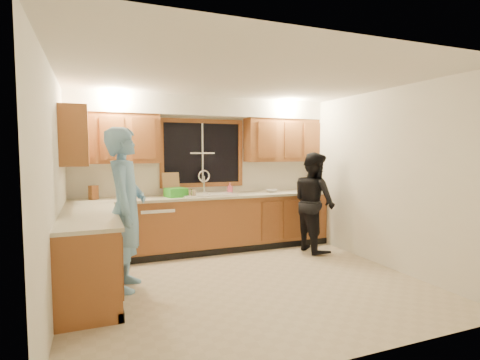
% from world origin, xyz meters
% --- Properties ---
extents(floor, '(4.20, 4.20, 0.00)m').
position_xyz_m(floor, '(0.00, 0.00, 0.00)').
color(floor, beige).
rests_on(floor, ground).
extents(ceiling, '(4.20, 4.20, 0.00)m').
position_xyz_m(ceiling, '(0.00, 0.00, 2.50)').
color(ceiling, silver).
extents(wall_back, '(4.20, 0.00, 4.20)m').
position_xyz_m(wall_back, '(0.00, 1.90, 1.25)').
color(wall_back, white).
rests_on(wall_back, ground).
extents(wall_left, '(0.00, 3.80, 3.80)m').
position_xyz_m(wall_left, '(-2.10, 0.00, 1.25)').
color(wall_left, white).
rests_on(wall_left, ground).
extents(wall_right, '(0.00, 3.80, 3.80)m').
position_xyz_m(wall_right, '(2.10, 0.00, 1.25)').
color(wall_right, white).
rests_on(wall_right, ground).
extents(base_cabinets_back, '(4.20, 0.60, 0.88)m').
position_xyz_m(base_cabinets_back, '(0.00, 1.60, 0.44)').
color(base_cabinets_back, '#9C5A2D').
rests_on(base_cabinets_back, ground).
extents(base_cabinets_left, '(0.60, 1.90, 0.88)m').
position_xyz_m(base_cabinets_left, '(-1.80, 0.35, 0.44)').
color(base_cabinets_left, '#9C5A2D').
rests_on(base_cabinets_left, ground).
extents(countertop_back, '(4.20, 0.63, 0.04)m').
position_xyz_m(countertop_back, '(0.00, 1.58, 0.90)').
color(countertop_back, beige).
rests_on(countertop_back, base_cabinets_back).
extents(countertop_left, '(0.63, 1.90, 0.04)m').
position_xyz_m(countertop_left, '(-1.79, 0.35, 0.90)').
color(countertop_left, beige).
rests_on(countertop_left, base_cabinets_left).
extents(upper_cabinets_left, '(1.35, 0.33, 0.75)m').
position_xyz_m(upper_cabinets_left, '(-1.43, 1.73, 1.83)').
color(upper_cabinets_left, '#9C5A2D').
rests_on(upper_cabinets_left, wall_back).
extents(upper_cabinets_right, '(1.35, 0.33, 0.75)m').
position_xyz_m(upper_cabinets_right, '(1.43, 1.73, 1.83)').
color(upper_cabinets_right, '#9C5A2D').
rests_on(upper_cabinets_right, wall_back).
extents(upper_cabinets_return, '(0.33, 0.90, 0.75)m').
position_xyz_m(upper_cabinets_return, '(-1.94, 1.12, 1.83)').
color(upper_cabinets_return, '#9C5A2D').
rests_on(upper_cabinets_return, wall_left).
extents(soffit, '(4.20, 0.35, 0.30)m').
position_xyz_m(soffit, '(0.00, 1.72, 2.35)').
color(soffit, white).
rests_on(soffit, wall_back).
extents(window_frame, '(1.44, 0.03, 1.14)m').
position_xyz_m(window_frame, '(0.00, 1.89, 1.60)').
color(window_frame, black).
rests_on(window_frame, wall_back).
extents(sink, '(0.86, 0.52, 0.57)m').
position_xyz_m(sink, '(0.00, 1.60, 0.86)').
color(sink, silver).
rests_on(sink, countertop_back).
extents(dishwasher, '(0.60, 0.56, 0.82)m').
position_xyz_m(dishwasher, '(-0.85, 1.59, 0.41)').
color(dishwasher, white).
rests_on(dishwasher, floor).
extents(stove, '(0.58, 0.75, 0.90)m').
position_xyz_m(stove, '(-1.80, -0.22, 0.45)').
color(stove, white).
rests_on(stove, floor).
extents(man, '(0.62, 0.79, 1.91)m').
position_xyz_m(man, '(-1.38, 0.35, 0.96)').
color(man, '#6FA5D2').
rests_on(man, floor).
extents(woman, '(0.62, 0.79, 1.62)m').
position_xyz_m(woman, '(1.62, 0.97, 0.81)').
color(woman, black).
rests_on(woman, floor).
extents(knife_block, '(0.15, 0.14, 0.21)m').
position_xyz_m(knife_block, '(-1.73, 1.70, 1.02)').
color(knife_block, brown).
rests_on(knife_block, countertop_back).
extents(cutting_board, '(0.28, 0.11, 0.37)m').
position_xyz_m(cutting_board, '(-0.55, 1.82, 1.10)').
color(cutting_board, tan).
rests_on(cutting_board, countertop_back).
extents(dish_crate, '(0.35, 0.33, 0.14)m').
position_xyz_m(dish_crate, '(-0.53, 1.57, 0.99)').
color(dish_crate, green).
rests_on(dish_crate, countertop_back).
extents(soap_bottle, '(0.09, 0.09, 0.18)m').
position_xyz_m(soap_bottle, '(0.43, 1.72, 1.01)').
color(soap_bottle, '#E3567B').
rests_on(soap_bottle, countertop_back).
extents(bowl, '(0.21, 0.21, 0.05)m').
position_xyz_m(bowl, '(1.15, 1.60, 0.94)').
color(bowl, silver).
rests_on(bowl, countertop_back).
extents(can_left, '(0.09, 0.09, 0.13)m').
position_xyz_m(can_left, '(-0.33, 1.45, 0.98)').
color(can_left, beige).
rests_on(can_left, countertop_back).
extents(can_right, '(0.09, 0.09, 0.13)m').
position_xyz_m(can_right, '(-0.29, 1.38, 0.99)').
color(can_right, beige).
rests_on(can_right, countertop_back).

